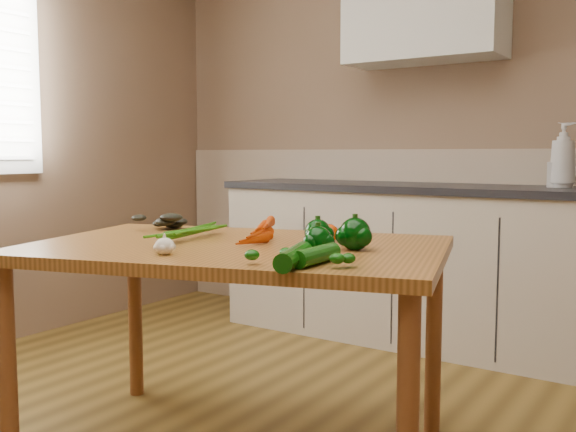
{
  "coord_description": "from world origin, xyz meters",
  "views": [
    {
      "loc": [
        1.34,
        -1.24,
        1.07
      ],
      "look_at": [
        0.01,
        0.75,
        0.84
      ],
      "focal_mm": 40.0,
      "sensor_mm": 36.0,
      "label": 1
    }
  ],
  "objects_px": {
    "soap_bottle_a": "(563,155)",
    "tomato_a": "(319,234)",
    "pepper_b": "(355,234)",
    "tomato_c": "(351,233)",
    "carrot_bunch": "(238,231)",
    "soap_bottle_b": "(557,169)",
    "garlic_bulb": "(165,246)",
    "table": "(236,268)",
    "zucchini_a": "(316,255)",
    "leafy_greens": "(160,218)",
    "pepper_a": "(318,233)",
    "tomato_b": "(329,233)",
    "zucchini_b": "(294,257)",
    "pepper_c": "(318,240)"
  },
  "relations": [
    {
      "from": "soap_bottle_b",
      "to": "tomato_a",
      "type": "xyz_separation_m",
      "value": [
        -0.49,
        -1.55,
        -0.21
      ]
    },
    {
      "from": "tomato_a",
      "to": "table",
      "type": "bearing_deg",
      "value": -136.1
    },
    {
      "from": "carrot_bunch",
      "to": "garlic_bulb",
      "type": "distance_m",
      "value": 0.37
    },
    {
      "from": "table",
      "to": "zucchini_b",
      "type": "relative_size",
      "value": 6.61
    },
    {
      "from": "tomato_b",
      "to": "carrot_bunch",
      "type": "bearing_deg",
      "value": -147.95
    },
    {
      "from": "tomato_a",
      "to": "zucchini_a",
      "type": "height_order",
      "value": "tomato_a"
    },
    {
      "from": "soap_bottle_a",
      "to": "zucchini_a",
      "type": "height_order",
      "value": "soap_bottle_a"
    },
    {
      "from": "garlic_bulb",
      "to": "zucchini_b",
      "type": "xyz_separation_m",
      "value": [
        0.45,
        0.05,
        0.0
      ]
    },
    {
      "from": "tomato_c",
      "to": "zucchini_a",
      "type": "distance_m",
      "value": 0.5
    },
    {
      "from": "tomato_a",
      "to": "zucchini_b",
      "type": "distance_m",
      "value": 0.51
    },
    {
      "from": "carrot_bunch",
      "to": "zucchini_a",
      "type": "bearing_deg",
      "value": -43.82
    },
    {
      "from": "carrot_bunch",
      "to": "tomato_b",
      "type": "bearing_deg",
      "value": 15.97
    },
    {
      "from": "soap_bottle_b",
      "to": "tomato_c",
      "type": "relative_size",
      "value": 3.15
    },
    {
      "from": "zucchini_b",
      "to": "tomato_b",
      "type": "bearing_deg",
      "value": 109.28
    },
    {
      "from": "soap_bottle_a",
      "to": "tomato_c",
      "type": "relative_size",
      "value": 5.38
    },
    {
      "from": "pepper_a",
      "to": "pepper_b",
      "type": "xyz_separation_m",
      "value": [
        0.14,
        -0.0,
        0.01
      ]
    },
    {
      "from": "leafy_greens",
      "to": "tomato_b",
      "type": "xyz_separation_m",
      "value": [
        0.76,
        0.08,
        -0.02
      ]
    },
    {
      "from": "pepper_c",
      "to": "tomato_c",
      "type": "distance_m",
      "value": 0.33
    },
    {
      "from": "soap_bottle_a",
      "to": "pepper_b",
      "type": "distance_m",
      "value": 1.7
    },
    {
      "from": "soap_bottle_a",
      "to": "pepper_c",
      "type": "height_order",
      "value": "soap_bottle_a"
    },
    {
      "from": "garlic_bulb",
      "to": "pepper_b",
      "type": "distance_m",
      "value": 0.61
    },
    {
      "from": "table",
      "to": "garlic_bulb",
      "type": "xyz_separation_m",
      "value": [
        -0.04,
        -0.31,
        0.11
      ]
    },
    {
      "from": "table",
      "to": "zucchini_a",
      "type": "distance_m",
      "value": 0.5
    },
    {
      "from": "zucchini_a",
      "to": "zucchini_b",
      "type": "bearing_deg",
      "value": -117.48
    },
    {
      "from": "leafy_greens",
      "to": "pepper_a",
      "type": "bearing_deg",
      "value": -3.37
    },
    {
      "from": "table",
      "to": "leafy_greens",
      "type": "xyz_separation_m",
      "value": [
        -0.52,
        0.15,
        0.14
      ]
    },
    {
      "from": "carrot_bunch",
      "to": "pepper_b",
      "type": "relative_size",
      "value": 2.52
    },
    {
      "from": "soap_bottle_b",
      "to": "garlic_bulb",
      "type": "xyz_separation_m",
      "value": [
        -0.74,
        -2.07,
        -0.21
      ]
    },
    {
      "from": "leafy_greens",
      "to": "tomato_c",
      "type": "relative_size",
      "value": 3.3
    },
    {
      "from": "table",
      "to": "tomato_a",
      "type": "relative_size",
      "value": 25.07
    },
    {
      "from": "leafy_greens",
      "to": "pepper_a",
      "type": "distance_m",
      "value": 0.79
    },
    {
      "from": "pepper_a",
      "to": "tomato_b",
      "type": "distance_m",
      "value": 0.13
    },
    {
      "from": "garlic_bulb",
      "to": "pepper_a",
      "type": "xyz_separation_m",
      "value": [
        0.3,
        0.42,
        0.02
      ]
    },
    {
      "from": "soap_bottle_a",
      "to": "pepper_b",
      "type": "height_order",
      "value": "soap_bottle_a"
    },
    {
      "from": "tomato_a",
      "to": "tomato_c",
      "type": "distance_m",
      "value": 0.12
    },
    {
      "from": "tomato_c",
      "to": "leafy_greens",
      "type": "bearing_deg",
      "value": -171.09
    },
    {
      "from": "carrot_bunch",
      "to": "tomato_a",
      "type": "relative_size",
      "value": 4.09
    },
    {
      "from": "zucchini_a",
      "to": "leafy_greens",
      "type": "bearing_deg",
      "value": 159.95
    },
    {
      "from": "leafy_greens",
      "to": "tomato_b",
      "type": "distance_m",
      "value": 0.76
    },
    {
      "from": "tomato_b",
      "to": "tomato_c",
      "type": "relative_size",
      "value": 1.12
    },
    {
      "from": "pepper_c",
      "to": "garlic_bulb",
      "type": "bearing_deg",
      "value": -144.96
    },
    {
      "from": "tomato_c",
      "to": "zucchini_a",
      "type": "xyz_separation_m",
      "value": [
        0.15,
        -0.48,
        -0.0
      ]
    },
    {
      "from": "soap_bottle_a",
      "to": "leafy_greens",
      "type": "xyz_separation_m",
      "value": [
        -1.24,
        -1.6,
        -0.25
      ]
    },
    {
      "from": "table",
      "to": "soap_bottle_b",
      "type": "distance_m",
      "value": 1.92
    },
    {
      "from": "table",
      "to": "garlic_bulb",
      "type": "bearing_deg",
      "value": -112.54
    },
    {
      "from": "soap_bottle_b",
      "to": "soap_bottle_a",
      "type": "bearing_deg",
      "value": -14.83
    },
    {
      "from": "carrot_bunch",
      "to": "pepper_a",
      "type": "distance_m",
      "value": 0.31
    },
    {
      "from": "pepper_c",
      "to": "tomato_a",
      "type": "xyz_separation_m",
      "value": [
        -0.14,
        0.24,
        -0.01
      ]
    },
    {
      "from": "soap_bottle_a",
      "to": "tomato_a",
      "type": "bearing_deg",
      "value": 168.9
    },
    {
      "from": "leafy_greens",
      "to": "soap_bottle_a",
      "type": "bearing_deg",
      "value": 52.16
    }
  ]
}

